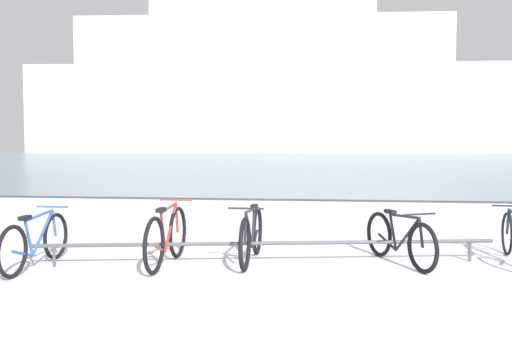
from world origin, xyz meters
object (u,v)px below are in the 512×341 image
bicycle_1 (167,237)px  ferry_ship (271,87)px  bicycle_2 (251,236)px  bicycle_0 (36,242)px  bicycle_3 (399,239)px

bicycle_1 → ferry_ship: ferry_ship is taller
bicycle_1 → bicycle_2: bicycle_1 is taller
bicycle_0 → bicycle_1: bearing=11.1°
bicycle_2 → ferry_ship: bearing=94.4°
bicycle_3 → bicycle_0: bearing=-171.4°
bicycle_0 → ferry_ship: (-1.94, 61.84, 7.59)m
bicycle_0 → ferry_ship: size_ratio=0.03×
bicycle_0 → bicycle_1: 1.70m
bicycle_1 → bicycle_3: (3.09, 0.40, -0.04)m
bicycle_0 → bicycle_2: bearing=12.8°
bicycle_3 → ferry_ship: size_ratio=0.03×
bicycle_1 → bicycle_3: 3.12m
bicycle_0 → ferry_ship: bearing=91.8°
ferry_ship → bicycle_0: bearing=-88.2°
bicycle_0 → bicycle_3: 4.81m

